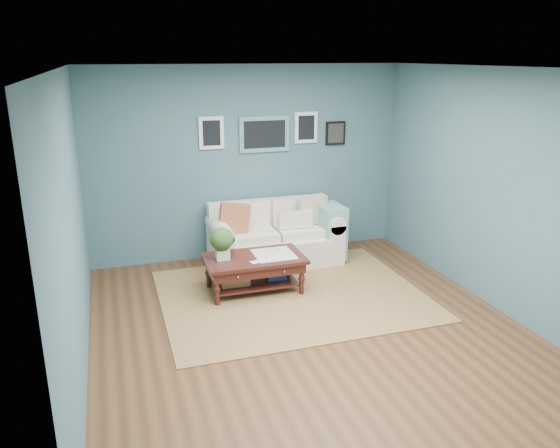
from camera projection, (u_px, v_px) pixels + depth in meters
name	position (u px, v px, depth m)	size (l,w,h in m)	color
room_shell	(310.00, 206.00, 5.49)	(5.00, 5.02, 2.70)	brown
area_rug	(291.00, 295.00, 6.68)	(3.12, 2.50, 0.01)	brown
loveseat	(280.00, 236.00, 7.66)	(1.84, 0.84, 0.95)	white
coffee_table	(249.00, 263.00, 6.67)	(1.21, 0.71, 0.85)	black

